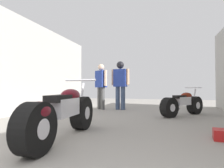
% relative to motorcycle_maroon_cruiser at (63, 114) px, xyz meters
% --- Properties ---
extents(ground_plane, '(18.60, 18.60, 0.00)m').
position_rel_motorcycle_maroon_cruiser_xyz_m(ground_plane, '(0.44, 1.84, -0.40)').
color(ground_plane, gray).
extents(garage_partition_left, '(0.08, 8.52, 2.98)m').
position_rel_motorcycle_maroon_cruiser_xyz_m(garage_partition_left, '(-2.70, 1.84, 1.09)').
color(garage_partition_left, '#A3A099').
rests_on(garage_partition_left, ground_plane).
extents(motorcycle_maroon_cruiser, '(0.61, 2.06, 0.96)m').
position_rel_motorcycle_maroon_cruiser_xyz_m(motorcycle_maroon_cruiser, '(0.00, 0.00, 0.00)').
color(motorcycle_maroon_cruiser, black).
rests_on(motorcycle_maroon_cruiser, ground_plane).
extents(motorcycle_black_naked, '(1.28, 1.51, 0.82)m').
position_rel_motorcycle_maroon_cruiser_xyz_m(motorcycle_black_naked, '(1.97, 3.14, -0.06)').
color(motorcycle_black_naked, black).
rests_on(motorcycle_black_naked, ground_plane).
extents(mechanic_in_blue, '(0.63, 0.48, 1.71)m').
position_rel_motorcycle_maroon_cruiser_xyz_m(mechanic_in_blue, '(-0.83, 4.04, 0.57)').
color(mechanic_in_blue, '#4C4C4C').
rests_on(mechanic_in_blue, ground_plane).
extents(mechanic_with_helmet, '(0.71, 0.32, 1.80)m').
position_rel_motorcycle_maroon_cruiser_xyz_m(mechanic_with_helmet, '(-0.10, 4.13, 0.68)').
color(mechanic_with_helmet, '#384766').
rests_on(mechanic_with_helmet, ground_plane).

